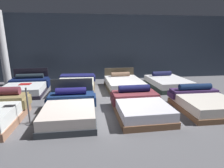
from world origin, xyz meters
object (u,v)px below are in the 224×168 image
bed_4 (26,87)px  price_sign (28,109)px  bed_5 (76,85)px  bed_3 (204,103)px  support_pillar (3,50)px  bed_6 (124,84)px  bed_2 (140,106)px  bed_7 (168,83)px  bed_1 (70,109)px

bed_4 → price_sign: bearing=-72.6°
bed_4 → bed_5: 2.11m
bed_3 → support_pillar: support_pillar is taller
price_sign → bed_3: bearing=2.8°
bed_5 → bed_4: bearing=-177.7°
bed_5 → bed_6: size_ratio=1.04×
bed_2 → support_pillar: support_pillar is taller
bed_4 → bed_7: 6.37m
bed_2 → bed_5: size_ratio=0.95×
bed_6 → bed_7: size_ratio=0.98×
bed_3 → bed_6: (-2.08, 2.82, -0.01)m
bed_1 → bed_4: bearing=126.6°
bed_6 → bed_1: bearing=-130.1°
bed_2 → bed_7: bed_2 is taller
bed_1 → price_sign: 1.11m
bed_7 → bed_4: bearing=175.9°
bed_5 → support_pillar: bearing=161.0°
bed_6 → bed_7: bed_6 is taller
bed_3 → bed_4: 6.95m
bed_5 → bed_6: 2.16m
price_sign → support_pillar: bearing=117.9°
bed_3 → price_sign: (-5.31, -0.26, 0.20)m
support_pillar → bed_7: bearing=-10.6°
price_sign → support_pillar: size_ratio=0.32×
bed_2 → price_sign: bearing=-176.5°
support_pillar → price_sign: bearing=-62.1°
bed_4 → bed_7: bed_4 is taller
bed_1 → bed_7: bearing=32.5°
bed_2 → bed_3: 2.15m
bed_5 → support_pillar: (-3.41, 1.36, 1.49)m
bed_1 → bed_5: size_ratio=0.94×
bed_2 → price_sign: (-3.16, -0.25, 0.19)m
bed_2 → bed_5: (-2.09, 2.82, 0.01)m
bed_4 → bed_6: bearing=-1.4°
bed_7 → support_pillar: 7.95m
bed_1 → bed_6: (2.16, 2.82, -0.02)m
bed_4 → bed_7: bearing=-2.1°
bed_6 → bed_7: bearing=-4.7°
bed_2 → support_pillar: bearing=141.7°
bed_1 → support_pillar: support_pillar is taller
bed_3 → support_pillar: 8.84m
bed_4 → bed_6: size_ratio=0.97×
bed_2 → bed_6: bearing=87.6°
bed_5 → support_pillar: size_ratio=0.64×
bed_7 → price_sign: bearing=-154.0°
bed_5 → bed_1: bearing=-87.4°
bed_5 → bed_6: (2.16, 0.01, -0.03)m
bed_4 → price_sign: price_sign is taller
bed_3 → support_pillar: bearing=151.9°
bed_5 → price_sign: price_sign is taller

